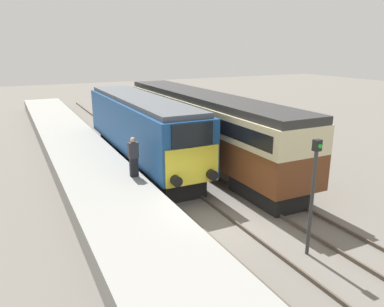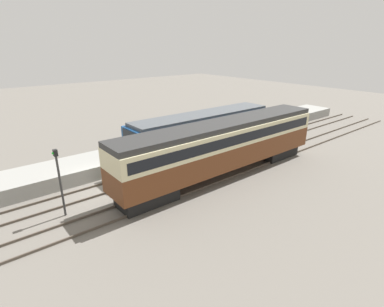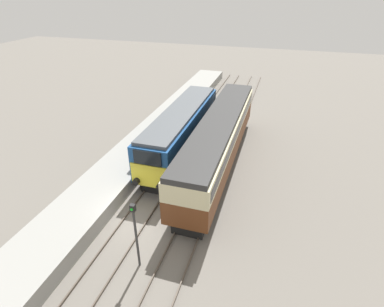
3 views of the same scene
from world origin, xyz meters
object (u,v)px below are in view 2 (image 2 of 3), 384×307
(passenger_carriage, at_px, (224,144))
(signal_post, at_px, (59,178))
(person_on_platform, at_px, (142,143))
(locomotive, at_px, (203,134))

(passenger_carriage, distance_m, signal_post, 10.99)
(passenger_carriage, bearing_deg, signal_post, -98.90)
(signal_post, bearing_deg, person_on_platform, 116.82)
(locomotive, height_order, person_on_platform, locomotive)
(signal_post, bearing_deg, passenger_carriage, 81.10)
(person_on_platform, bearing_deg, signal_post, -63.18)
(passenger_carriage, height_order, person_on_platform, passenger_carriage)
(locomotive, distance_m, person_on_platform, 5.02)
(person_on_platform, xyz_separation_m, signal_post, (3.66, -7.23, 0.41))
(passenger_carriage, relative_size, person_on_platform, 9.53)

